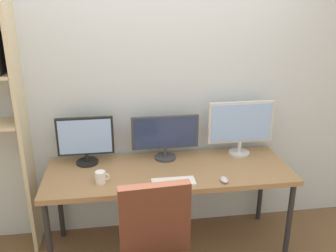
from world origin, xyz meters
name	(u,v)px	position (x,y,z in m)	size (l,w,h in m)	color
wall_back	(162,88)	(0.00, 1.02, 1.30)	(4.34, 0.10, 2.60)	silver
desk	(169,176)	(0.00, 0.60, 0.69)	(1.94, 0.68, 0.74)	#936D47
monitor_left	(85,139)	(-0.65, 0.81, 0.95)	(0.45, 0.18, 0.40)	black
monitor_center	(165,135)	(0.00, 0.81, 0.95)	(0.56, 0.18, 0.38)	#38383D
monitor_right	(241,125)	(0.65, 0.81, 1.01)	(0.57, 0.18, 0.47)	silver
keyboard_main	(173,182)	(0.00, 0.37, 0.75)	(0.32, 0.13, 0.02)	silver
computer_mouse	(224,180)	(0.38, 0.34, 0.76)	(0.06, 0.10, 0.03)	silver
coffee_mug	(101,177)	(-0.53, 0.46, 0.79)	(0.11, 0.08, 0.09)	white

